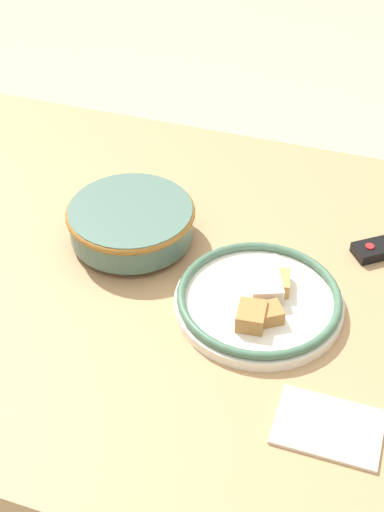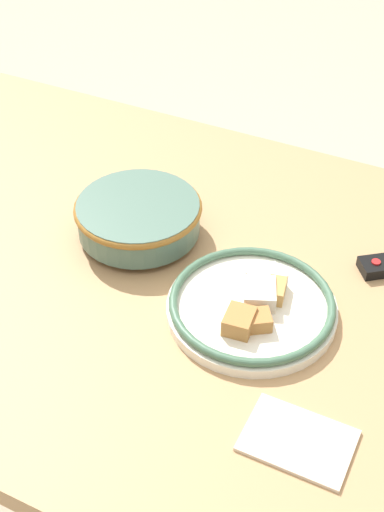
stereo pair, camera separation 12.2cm
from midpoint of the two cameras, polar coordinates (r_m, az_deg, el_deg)
The scene contains 5 objects.
ground_plane at distance 1.81m, azimuth 0.43°, elevation -18.33°, with size 8.00×8.00×0.00m, color #B7A88E.
dining_table at distance 1.30m, azimuth 0.57°, elevation -3.51°, with size 1.45×0.96×0.72m.
noodle_bowl at distance 1.29m, azimuth -1.61°, elevation 3.05°, with size 0.23×0.23×0.07m.
food_plate at distance 1.16m, azimuth 7.86°, elevation -4.08°, with size 0.28×0.28×0.05m.
folded_napkin at distance 1.03m, azimuth 11.97°, elevation -14.41°, with size 0.15×0.10×0.01m.
Camera 2 is at (0.45, -0.82, 1.55)m, focal length 50.00 mm.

